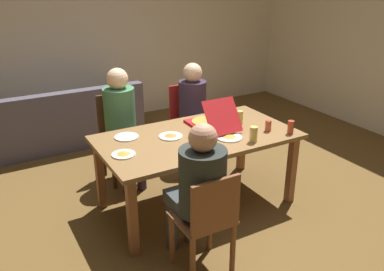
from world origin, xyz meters
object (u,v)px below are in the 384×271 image
object	(u,v)px
drinking_glass_0	(240,118)
drinking_glass_1	(291,127)
plate_2	(171,136)
person_1	(198,185)
pizza_box_0	(209,122)
person_2	(195,107)
chair_2	(189,121)
plate_1	(126,137)
drinking_glass_2	(268,126)
plate_3	(123,154)
chair_1	(207,221)
dining_table	(197,143)
drinking_glass_3	(253,134)
person_0	(122,118)
chair_0	(119,135)
plate_0	(229,137)
couch	(59,125)

from	to	relation	value
drinking_glass_0	drinking_glass_1	distance (m)	0.53
plate_2	person_1	bearing A→B (deg)	-103.51
pizza_box_0	person_1	bearing A→B (deg)	-125.91
person_1	person_2	xyz separation A→B (m)	(0.91, 1.63, 0.00)
chair_2	plate_1	size ratio (longest dim) A/B	4.15
person_1	drinking_glass_2	size ratio (longest dim) A/B	11.36
plate_3	plate_2	bearing A→B (deg)	17.00
plate_1	plate_3	xyz separation A→B (m)	(-0.16, -0.36, 0.00)
person_2	drinking_glass_2	bearing A→B (deg)	-79.36
chair_1	chair_2	size ratio (longest dim) A/B	0.93
dining_table	drinking_glass_3	world-z (taller)	drinking_glass_3
chair_2	person_0	bearing A→B (deg)	-171.04
chair_0	pizza_box_0	xyz separation A→B (m)	(0.69, -0.82, 0.30)
plate_0	chair_2	bearing A→B (deg)	79.00
drinking_glass_2	drinking_glass_0	bearing A→B (deg)	114.12
chair_0	drinking_glass_0	xyz separation A→B (m)	(0.98, -0.93, 0.33)
plate_1	couch	world-z (taller)	couch
person_1	plate_1	world-z (taller)	person_1
pizza_box_0	plate_1	xyz separation A→B (m)	(-0.84, 0.13, -0.04)
person_0	drinking_glass_0	size ratio (longest dim) A/B	9.05
drinking_glass_0	couch	bearing A→B (deg)	122.27
dining_table	chair_0	size ratio (longest dim) A/B	1.97
drinking_glass_3	drinking_glass_2	bearing A→B (deg)	26.15
plate_3	drinking_glass_2	world-z (taller)	drinking_glass_2
pizza_box_0	person_2	bearing A→B (deg)	71.76
person_0	plate_3	xyz separation A→B (m)	(-0.32, -0.91, 0.01)
person_2	plate_1	distance (m)	1.20
chair_0	drinking_glass_2	size ratio (longest dim) A/B	8.82
pizza_box_0	plate_3	distance (m)	1.04
person_1	plate_2	distance (m)	0.91
person_1	plate_0	bearing A→B (deg)	40.72
pizza_box_0	plate_1	world-z (taller)	pizza_box_0
chair_2	chair_0	bearing A→B (deg)	-179.47
chair_1	plate_3	bearing A→B (deg)	110.75
person_0	drinking_glass_3	distance (m)	1.48
person_0	plate_2	size ratio (longest dim) A/B	5.70
chair_2	plate_3	bearing A→B (deg)	-139.49
plate_3	person_0	bearing A→B (deg)	70.47
pizza_box_0	drinking_glass_1	bearing A→B (deg)	-44.67
plate_2	drinking_glass_0	world-z (taller)	drinking_glass_0
dining_table	drinking_glass_1	xyz separation A→B (m)	(0.80, -0.41, 0.15)
chair_0	dining_table	bearing A→B (deg)	-65.06
person_0	person_1	bearing A→B (deg)	-90.00
dining_table	drinking_glass_3	distance (m)	0.56
chair_0	person_1	size ratio (longest dim) A/B	0.78
plate_3	couch	distance (m)	2.37
plate_0	couch	xyz separation A→B (m)	(-1.08, 2.45, -0.49)
chair_0	plate_2	size ratio (longest dim) A/B	4.27
plate_0	plate_2	world-z (taller)	same
drinking_glass_1	couch	bearing A→B (deg)	122.07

